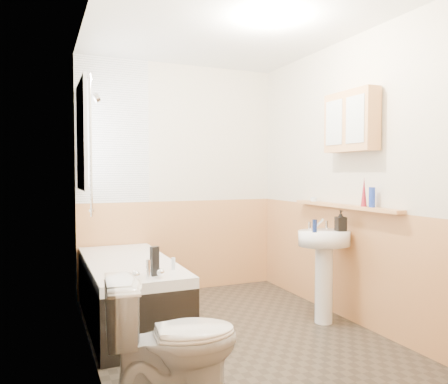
{
  "coord_description": "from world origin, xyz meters",
  "views": [
    {
      "loc": [
        -1.44,
        -3.23,
        1.31
      ],
      "look_at": [
        0.0,
        0.15,
        1.15
      ],
      "focal_mm": 35.0,
      "sensor_mm": 36.0,
      "label": 1
    }
  ],
  "objects": [
    {
      "name": "sink",
      "position": [
        0.84,
        -0.1,
        0.58
      ],
      "size": [
        0.47,
        0.38,
        0.91
      ],
      "rotation": [
        0.0,
        0.0,
        0.15
      ],
      "color": "white",
      "rests_on": "floor"
    },
    {
      "name": "blue_gel",
      "position": [
        -0.66,
        -0.1,
        0.66
      ],
      "size": [
        0.07,
        0.05,
        0.22
      ],
      "primitive_type": "cube",
      "rotation": [
        0.0,
        0.0,
        0.31
      ],
      "color": "black",
      "rests_on": "bathtub"
    },
    {
      "name": "tile_cladding_left",
      "position": [
        -1.09,
        0.0,
        1.25
      ],
      "size": [
        0.01,
        2.8,
        2.5
      ],
      "primitive_type": "cube",
      "color": "white",
      "rests_on": "wall_left"
    },
    {
      "name": "bathtub",
      "position": [
        -0.73,
        0.54,
        0.29
      ],
      "size": [
        0.7,
        1.67,
        0.69
      ],
      "color": "black",
      "rests_on": "floor"
    },
    {
      "name": "wall_right",
      "position": [
        1.11,
        0.0,
        1.25
      ],
      "size": [
        0.02,
        2.8,
        2.5
      ],
      "primitive_type": "cube",
      "color": "beige",
      "rests_on": "ground"
    },
    {
      "name": "toilet",
      "position": [
        -0.76,
        -0.91,
        0.37
      ],
      "size": [
        0.78,
        0.49,
        0.73
      ],
      "primitive_type": "imported",
      "rotation": [
        0.0,
        0.0,
        1.47
      ],
      "color": "white",
      "rests_on": "floor"
    },
    {
      "name": "shower_riser",
      "position": [
        -1.04,
        0.41,
        1.63
      ],
      "size": [
        0.1,
        0.08,
        1.15
      ],
      "color": "silver",
      "rests_on": "wall_left"
    },
    {
      "name": "wainscot_back",
      "position": [
        0.0,
        1.39,
        0.5
      ],
      "size": [
        2.2,
        0.01,
        1.0
      ],
      "primitive_type": "cube",
      "color": "tan",
      "rests_on": "wall_back"
    },
    {
      "name": "medicine_cabinet",
      "position": [
        1.01,
        -0.22,
        1.75
      ],
      "size": [
        0.14,
        0.57,
        0.51
      ],
      "color": "tan",
      "rests_on": "wall_right"
    },
    {
      "name": "wall_back",
      "position": [
        0.0,
        1.41,
        1.25
      ],
      "size": [
        2.2,
        0.02,
        2.5
      ],
      "primitive_type": "cube",
      "color": "beige",
      "rests_on": "ground"
    },
    {
      "name": "pine_shelf",
      "position": [
        1.04,
        -0.1,
        1.02
      ],
      "size": [
        0.1,
        1.36,
        0.03
      ],
      "primitive_type": "cube",
      "color": "tan",
      "rests_on": "wall_right"
    },
    {
      "name": "tile_return_back",
      "position": [
        -0.73,
        1.39,
        1.75
      ],
      "size": [
        0.75,
        0.01,
        1.5
      ],
      "primitive_type": "cube",
      "color": "white",
      "rests_on": "wall_back"
    },
    {
      "name": "green_bottle",
      "position": [
        1.04,
        -0.37,
        1.16
      ],
      "size": [
        0.06,
        0.06,
        0.24
      ],
      "primitive_type": "cone",
      "rotation": [
        0.0,
        0.0,
        -0.4
      ],
      "color": "maroon",
      "rests_on": "pine_shelf"
    },
    {
      "name": "wall_left",
      "position": [
        -1.11,
        0.0,
        1.25
      ],
      "size": [
        0.02,
        2.8,
        2.5
      ],
      "primitive_type": "cube",
      "color": "beige",
      "rests_on": "ground"
    },
    {
      "name": "foam_can",
      "position": [
        1.04,
        -0.46,
        1.11
      ],
      "size": [
        0.06,
        0.06,
        0.16
      ],
      "primitive_type": "cylinder",
      "rotation": [
        0.0,
        0.0,
        -0.38
      ],
      "color": "#19339E",
      "rests_on": "pine_shelf"
    },
    {
      "name": "cream_jar",
      "position": [
        -0.93,
        -0.15,
        0.58
      ],
      "size": [
        0.08,
        0.08,
        0.05
      ],
      "primitive_type": "cylinder",
      "rotation": [
        0.0,
        0.0,
        0.04
      ],
      "color": "black",
      "rests_on": "bathtub"
    },
    {
      "name": "wainscot_front",
      "position": [
        0.0,
        -1.39,
        0.5
      ],
      "size": [
        2.2,
        0.01,
        1.0
      ],
      "primitive_type": "cube",
      "color": "tan",
      "rests_on": "wall_front"
    },
    {
      "name": "wainscot_right",
      "position": [
        1.09,
        0.0,
        0.5
      ],
      "size": [
        0.01,
        2.8,
        1.0
      ],
      "primitive_type": "cube",
      "color": "tan",
      "rests_on": "wall_right"
    },
    {
      "name": "orange_bottle",
      "position": [
        -0.48,
        0.04,
        0.6
      ],
      "size": [
        0.04,
        0.04,
        0.09
      ],
      "primitive_type": "cylinder",
      "rotation": [
        0.0,
        0.0,
        -0.33
      ],
      "color": "silver",
      "rests_on": "bathtub"
    },
    {
      "name": "window",
      "position": [
        -1.06,
        0.95,
        1.65
      ],
      "size": [
        0.03,
        0.79,
        0.99
      ],
      "color": "white",
      "rests_on": "wall_left"
    },
    {
      "name": "wall_front",
      "position": [
        0.0,
        -1.41,
        1.25
      ],
      "size": [
        2.2,
        0.02,
        2.5
      ],
      "primitive_type": "cube",
      "color": "beige",
      "rests_on": "ground"
    },
    {
      "name": "floor",
      "position": [
        0.0,
        0.0,
        0.0
      ],
      "size": [
        2.8,
        2.8,
        0.0
      ],
      "primitive_type": "plane",
      "color": "#2C261F",
      "rests_on": "ground"
    },
    {
      "name": "ceiling",
      "position": [
        0.0,
        0.0,
        2.5
      ],
      "size": [
        2.8,
        2.8,
        0.0
      ],
      "primitive_type": "plane",
      "rotation": [
        3.14,
        0.0,
        0.0
      ],
      "color": "white",
      "rests_on": "ground"
    },
    {
      "name": "soap_bottle",
      "position": [
        0.96,
        -0.17,
        0.85
      ],
      "size": [
        0.12,
        0.19,
        0.08
      ],
      "primitive_type": "imported",
      "rotation": [
        0.0,
        0.0,
        -0.2
      ],
      "color": "black",
      "rests_on": "sink"
    },
    {
      "name": "clear_bottle",
      "position": [
        0.71,
        -0.15,
        0.86
      ],
      "size": [
        0.05,
        0.05,
        0.11
      ],
      "primitive_type": "cylinder",
      "rotation": [
        0.0,
        0.0,
        0.37
      ],
      "color": "navy",
      "rests_on": "sink"
    },
    {
      "name": "black_jar",
      "position": [
        1.04,
        0.35,
        1.05
      ],
      "size": [
        0.07,
        0.07,
        0.04
      ],
      "primitive_type": "cylinder",
      "rotation": [
        0.0,
        0.0,
        0.18
      ],
      "color": "silver",
      "rests_on": "pine_shelf"
    }
  ]
}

